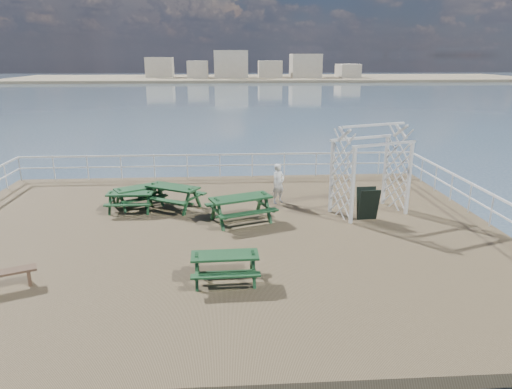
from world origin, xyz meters
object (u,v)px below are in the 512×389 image
Objects in this scene: picnic_table_b at (130,198)px; trellis_arbor at (370,175)px; picnic_table_c at (241,204)px; flat_bench_near at (1,276)px; person at (278,184)px; picnic_table_a at (139,192)px; picnic_table_e at (225,261)px; picnic_table_d at (173,192)px.

picnic_table_b is 0.52× the size of trellis_arbor.
picnic_table_c is 1.59× the size of flat_bench_near.
picnic_table_a is at bearing 145.16° from person.
picnic_table_e reaches higher than picnic_table_b.
picnic_table_c is at bearing -162.50° from person.
picnic_table_d is at bearing -44.26° from picnic_table_a.
picnic_table_a is 0.59m from picnic_table_b.
picnic_table_d reaches higher than picnic_table_b.
picnic_table_b is 0.66× the size of picnic_table_d.
picnic_table_a is at bearing 151.08° from trellis_arbor.
picnic_table_c is at bearing -3.65° from picnic_table_d.
trellis_arbor is (10.33, 4.86, 1.07)m from flat_bench_near.
person reaches higher than picnic_table_b.
flat_bench_near is at bearing 179.28° from picnic_table_e.
picnic_table_d is 7.04m from trellis_arbor.
flat_bench_near is (-5.82, -4.26, -0.30)m from picnic_table_c.
trellis_arbor reaches higher than picnic_table_e.
flat_bench_near is at bearing -139.02° from picnic_table_a.
person is (5.37, 0.57, 0.26)m from picnic_table_b.
person is (1.47, 1.92, 0.13)m from picnic_table_c.
picnic_table_e is (3.16, -6.07, -0.02)m from picnic_table_a.
trellis_arbor reaches higher than picnic_table_d.
picnic_table_e is 6.42m from person.
picnic_table_d is at bearing 106.53° from picnic_table_e.
picnic_table_c is 7.22m from flat_bench_near.
picnic_table_a is 8.35m from trellis_arbor.
trellis_arbor reaches higher than flat_bench_near.
trellis_arbor is at bearing -3.99° from picnic_table_b.
flat_bench_near is at bearing -174.69° from trellis_arbor.
flat_bench_near is (-1.92, -5.62, -0.17)m from picnic_table_b.
flat_bench_near is at bearing -90.86° from picnic_table_d.
person reaches higher than picnic_table_a.
trellis_arbor is (6.92, -0.98, 0.80)m from picnic_table_d.
trellis_arbor is at bearing -58.79° from person.
picnic_table_b is 6.48m from picnic_table_e.
person is at bearing 34.58° from picnic_table_d.
picnic_table_d is (-2.42, 1.57, -0.03)m from picnic_table_c.
picnic_table_e is at bearing -92.42° from picnic_table_a.
picnic_table_d is 6.76m from flat_bench_near.
picnic_table_a is 1.32m from picnic_table_d.
picnic_table_e reaches higher than flat_bench_near.
picnic_table_c is 1.46× the size of picnic_table_e.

